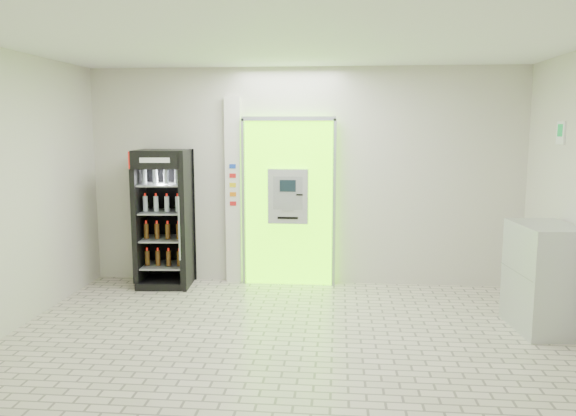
# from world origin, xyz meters

# --- Properties ---
(ground) EXTENTS (6.00, 6.00, 0.00)m
(ground) POSITION_xyz_m (0.00, 0.00, 0.00)
(ground) COLOR beige
(ground) RESTS_ON ground
(room_shell) EXTENTS (6.00, 6.00, 6.00)m
(room_shell) POSITION_xyz_m (0.00, 0.00, 1.84)
(room_shell) COLOR beige
(room_shell) RESTS_ON ground
(atm_assembly) EXTENTS (1.30, 0.24, 2.33)m
(atm_assembly) POSITION_xyz_m (-0.20, 2.41, 1.17)
(atm_assembly) COLOR #66FF00
(atm_assembly) RESTS_ON ground
(pillar) EXTENTS (0.22, 0.11, 2.60)m
(pillar) POSITION_xyz_m (-0.98, 2.45, 1.30)
(pillar) COLOR silver
(pillar) RESTS_ON ground
(beverage_cooler) EXTENTS (0.75, 0.70, 1.88)m
(beverage_cooler) POSITION_xyz_m (-1.90, 2.18, 0.90)
(beverage_cooler) COLOR black
(beverage_cooler) RESTS_ON ground
(steel_cabinet) EXTENTS (0.67, 0.92, 1.16)m
(steel_cabinet) POSITION_xyz_m (2.70, 0.84, 0.58)
(steel_cabinet) COLOR #B5B7BD
(steel_cabinet) RESTS_ON ground
(exit_sign) EXTENTS (0.02, 0.22, 0.26)m
(exit_sign) POSITION_xyz_m (2.99, 1.40, 2.12)
(exit_sign) COLOR white
(exit_sign) RESTS_ON room_shell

